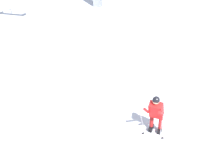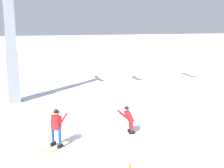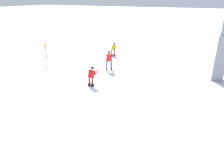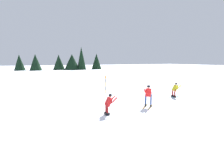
{
  "view_description": "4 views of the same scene",
  "coord_description": "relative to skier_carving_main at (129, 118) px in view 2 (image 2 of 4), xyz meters",
  "views": [
    {
      "loc": [
        -6.87,
        0.03,
        5.79
      ],
      "look_at": [
        0.4,
        2.33,
        1.85
      ],
      "focal_mm": 46.12,
      "sensor_mm": 36.0,
      "label": 1
    },
    {
      "loc": [
        -4.36,
        -12.2,
        5.51
      ],
      "look_at": [
        0.71,
        3.38,
        2.13
      ],
      "focal_mm": 46.95,
      "sensor_mm": 36.0,
      "label": 2
    },
    {
      "loc": [
        12.89,
        8.92,
        6.13
      ],
      "look_at": [
        1.84,
        3.23,
        0.91
      ],
      "focal_mm": 33.14,
      "sensor_mm": 36.0,
      "label": 3
    },
    {
      "loc": [
        5.45,
        11.52,
        3.7
      ],
      "look_at": [
        1.24,
        2.45,
        2.33
      ],
      "focal_mm": 27.63,
      "sensor_mm": 36.0,
      "label": 4
    }
  ],
  "objects": [
    {
      "name": "lift_tower_near",
      "position": [
        -5.53,
        8.31,
        3.82
      ],
      "size": [
        0.83,
        3.01,
        11.21
      ],
      "color": "gray",
      "rests_on": "ground_plane"
    },
    {
      "name": "skier_carving_main",
      "position": [
        0.0,
        0.0,
        0.0
      ],
      "size": [
        1.64,
        0.74,
        1.57
      ],
      "color": "white",
      "rests_on": "ground_plane"
    },
    {
      "name": "ground_plane",
      "position": [
        -0.83,
        -1.01,
        -0.83
      ],
      "size": [
        260.0,
        260.0,
        0.0
      ],
      "primitive_type": "plane",
      "color": "white"
    },
    {
      "name": "skier_distant_downhill",
      "position": [
        -3.69,
        -0.52,
        0.22
      ],
      "size": [
        1.59,
        1.43,
        1.81
      ],
      "color": "yellow",
      "rests_on": "ground_plane"
    }
  ]
}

